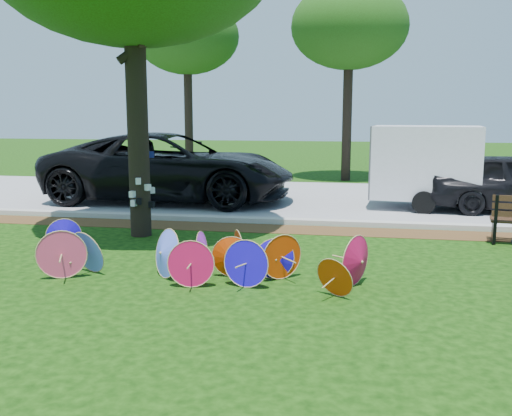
% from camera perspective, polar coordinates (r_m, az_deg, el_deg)
% --- Properties ---
extents(ground, '(90.00, 90.00, 0.00)m').
position_cam_1_polar(ground, '(8.79, -5.56, -7.84)').
color(ground, black).
rests_on(ground, ground).
extents(mulch_strip, '(90.00, 1.00, 0.01)m').
position_cam_1_polar(mulch_strip, '(13.04, -0.23, -2.02)').
color(mulch_strip, '#472D16').
rests_on(mulch_strip, ground).
extents(curb, '(90.00, 0.30, 0.12)m').
position_cam_1_polar(curb, '(13.71, 0.29, -1.22)').
color(curb, '#B7B5AD').
rests_on(curb, ground).
extents(street, '(90.00, 8.00, 0.01)m').
position_cam_1_polar(street, '(17.76, 2.58, 1.07)').
color(street, gray).
rests_on(street, ground).
extents(parasol_pile, '(6.00, 2.20, 0.81)m').
position_cam_1_polar(parasol_pile, '(9.17, -5.35, -4.76)').
color(parasol_pile, '#1A0AD8').
rests_on(parasol_pile, ground).
extents(black_van, '(7.29, 3.37, 2.02)m').
position_cam_1_polar(black_van, '(17.07, -8.58, 4.03)').
color(black_van, black).
rests_on(black_van, ground).
extents(cargo_trailer, '(2.97, 2.07, 2.56)m').
position_cam_1_polar(cargo_trailer, '(16.25, 16.60, 4.41)').
color(cargo_trailer, silver).
rests_on(cargo_trailer, ground).
extents(bg_trees, '(20.30, 7.20, 7.40)m').
position_cam_1_polar(bg_trees, '(22.72, 11.39, 17.32)').
color(bg_trees, black).
rests_on(bg_trees, ground).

